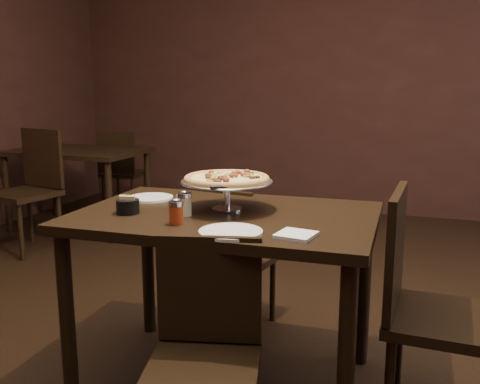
% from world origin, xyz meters
% --- Properties ---
extents(room, '(6.04, 7.04, 2.84)m').
position_xyz_m(room, '(0.06, 0.03, 1.40)').
color(room, black).
rests_on(room, ground).
extents(dining_table, '(1.30, 0.88, 0.80)m').
position_xyz_m(dining_table, '(0.05, -0.09, 0.69)').
color(dining_table, black).
rests_on(dining_table, ground).
extents(background_table, '(1.20, 0.80, 0.75)m').
position_xyz_m(background_table, '(-2.20, 1.99, 0.65)').
color(background_table, black).
rests_on(background_table, ground).
extents(pizza_stand, '(0.41, 0.41, 0.17)m').
position_xyz_m(pizza_stand, '(0.03, -0.04, 0.94)').
color(pizza_stand, silver).
rests_on(pizza_stand, dining_table).
extents(parmesan_shaker, '(0.06, 0.06, 0.11)m').
position_xyz_m(parmesan_shaker, '(-0.10, -0.20, 0.85)').
color(parmesan_shaker, beige).
rests_on(parmesan_shaker, dining_table).
extents(pepper_flake_shaker, '(0.06, 0.06, 0.10)m').
position_xyz_m(pepper_flake_shaker, '(-0.07, -0.33, 0.85)').
color(pepper_flake_shaker, maroon).
rests_on(pepper_flake_shaker, dining_table).
extents(packet_caddy, '(0.10, 0.10, 0.08)m').
position_xyz_m(packet_caddy, '(-0.34, -0.24, 0.83)').
color(packet_caddy, black).
rests_on(packet_caddy, dining_table).
extents(napkin_stack, '(0.15, 0.15, 0.01)m').
position_xyz_m(napkin_stack, '(0.42, -0.36, 0.81)').
color(napkin_stack, silver).
rests_on(napkin_stack, dining_table).
extents(plate_left, '(0.22, 0.22, 0.01)m').
position_xyz_m(plate_left, '(-0.39, 0.06, 0.80)').
color(plate_left, white).
rests_on(plate_left, dining_table).
extents(plate_near, '(0.24, 0.24, 0.01)m').
position_xyz_m(plate_near, '(0.18, -0.40, 0.80)').
color(plate_near, white).
rests_on(plate_near, dining_table).
extents(serving_spatula, '(0.14, 0.14, 0.02)m').
position_xyz_m(serving_spatula, '(0.08, -0.21, 0.93)').
color(serving_spatula, silver).
rests_on(serving_spatula, pizza_stand).
extents(chair_far, '(0.44, 0.44, 0.81)m').
position_xyz_m(chair_far, '(-0.11, 0.41, 0.45)').
color(chair_far, black).
rests_on(chair_far, ground).
extents(chair_near, '(0.46, 0.46, 0.81)m').
position_xyz_m(chair_near, '(0.16, -0.61, 0.45)').
color(chair_near, black).
rests_on(chair_near, ground).
extents(chair_side, '(0.46, 0.46, 0.95)m').
position_xyz_m(chair_side, '(0.89, -0.13, 0.52)').
color(chair_side, black).
rests_on(chair_side, ground).
extents(bg_chair_far, '(0.44, 0.44, 0.87)m').
position_xyz_m(bg_chair_far, '(-2.13, 2.63, 0.48)').
color(bg_chair_far, black).
rests_on(bg_chair_far, ground).
extents(bg_chair_near, '(0.55, 0.55, 0.99)m').
position_xyz_m(bg_chair_near, '(-2.18, 1.32, 0.54)').
color(bg_chair_near, black).
rests_on(bg_chair_near, ground).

